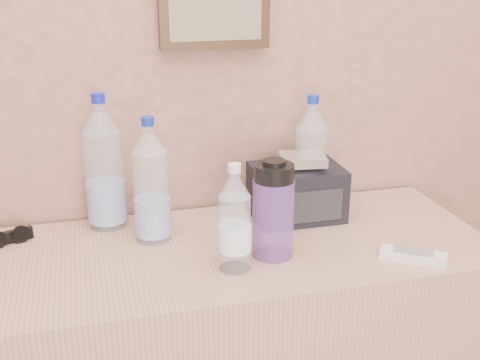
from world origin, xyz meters
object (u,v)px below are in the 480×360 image
pet_small (235,224)px  nalgene_bottle (273,209)px  ac_remote (413,256)px  sunglasses (8,238)px  pet_large_c (311,161)px  pet_large_b (104,169)px  pet_large_a (151,187)px  toiletry_bag (297,189)px  foil_packet (302,159)px

pet_small → nalgene_bottle: bearing=21.6°
ac_remote → nalgene_bottle: bearing=-165.6°
sunglasses → ac_remote: (0.97, -0.35, -0.01)m
pet_large_c → pet_large_b: bearing=176.7°
pet_large_a → toiletry_bag: (0.41, 0.04, -0.06)m
pet_large_c → toiletry_bag: 0.10m
pet_large_c → pet_small: size_ratio=1.30×
toiletry_bag → foil_packet: foil_packet is taller
nalgene_bottle → sunglasses: bearing=159.9°
toiletry_bag → pet_large_c: bearing=36.1°
pet_large_b → foil_packet: pet_large_b is taller
pet_large_b → sunglasses: 0.30m
pet_large_a → pet_large_b: size_ratio=0.89×
pet_large_a → pet_large_b: pet_large_b is taller
toiletry_bag → foil_packet: bearing=-84.2°
nalgene_bottle → foil_packet: (0.14, 0.18, 0.06)m
pet_large_b → pet_large_c: 0.58m
pet_large_b → foil_packet: bearing=-11.1°
ac_remote → pet_small: bearing=-155.6°
toiletry_bag → foil_packet: 0.10m
pet_large_b → toiletry_bag: bearing=-8.0°
ac_remote → pet_large_a: bearing=-171.3°
pet_large_c → ac_remote: 0.41m
toiletry_bag → ac_remote: bearing=-60.0°
pet_large_a → foil_packet: 0.42m
foil_packet → pet_large_a: bearing=-178.0°
pet_large_c → nalgene_bottle: size_ratio=1.37×
pet_large_a → pet_large_b: 0.16m
pet_large_b → sunglasses: bearing=-169.1°
pet_large_b → pet_small: bearing=-49.6°
pet_large_c → nalgene_bottle: pet_large_c is taller
pet_large_a → pet_small: bearing=-51.4°
pet_large_a → pet_large_c: bearing=10.2°
foil_packet → nalgene_bottle: bearing=-127.7°
toiletry_bag → foil_packet: size_ratio=2.09×
ac_remote → foil_packet: bearing=155.8°
pet_large_b → toiletry_bag: 0.54m
nalgene_bottle → ac_remote: bearing=-19.4°
pet_small → toiletry_bag: 0.35m
pet_large_c → nalgene_bottle: bearing=-127.5°
nalgene_bottle → foil_packet: bearing=52.3°
pet_small → nalgene_bottle: pet_small is taller
pet_large_a → pet_large_c: 0.48m
pet_large_c → pet_small: bearing=-135.6°
pet_small → ac_remote: bearing=-9.4°
pet_large_c → pet_small: (-0.30, -0.29, -0.04)m
nalgene_bottle → pet_small: bearing=-158.4°
ac_remote → foil_packet: 0.39m
pet_large_a → nalgene_bottle: 0.32m
sunglasses → foil_packet: 0.80m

